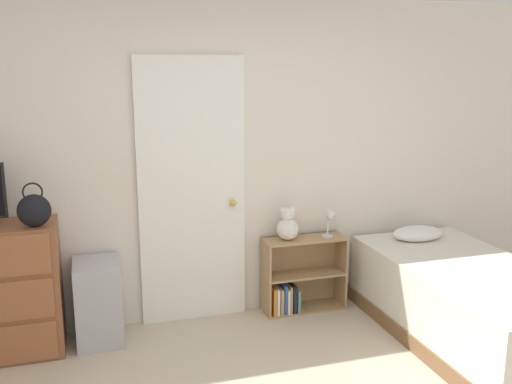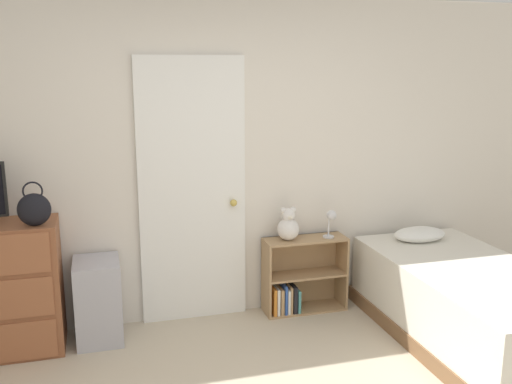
{
  "view_description": "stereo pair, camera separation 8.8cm",
  "coord_description": "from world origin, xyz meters",
  "px_view_note": "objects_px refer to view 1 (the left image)",
  "views": [
    {
      "loc": [
        -0.92,
        -2.29,
        2.01
      ],
      "look_at": [
        0.34,
        1.79,
        1.07
      ],
      "focal_mm": 40.0,
      "sensor_mm": 36.0,
      "label": 1
    },
    {
      "loc": [
        -0.83,
        -2.31,
        2.01
      ],
      "look_at": [
        0.34,
        1.79,
        1.07
      ],
      "focal_mm": 40.0,
      "sensor_mm": 36.0,
      "label": 2
    }
  ],
  "objects_px": {
    "bookshelf": "(297,281)",
    "bed": "(468,302)",
    "handbag": "(34,210)",
    "teddy_bear": "(288,226)",
    "storage_bin": "(98,302)",
    "desk_lamp": "(330,218)"
  },
  "relations": [
    {
      "from": "bed",
      "to": "storage_bin",
      "type": "bearing_deg",
      "value": 163.63
    },
    {
      "from": "storage_bin",
      "to": "desk_lamp",
      "type": "xyz_separation_m",
      "value": [
        1.87,
        0.05,
        0.48
      ]
    },
    {
      "from": "handbag",
      "to": "storage_bin",
      "type": "height_order",
      "value": "handbag"
    },
    {
      "from": "bookshelf",
      "to": "teddy_bear",
      "type": "relative_size",
      "value": 2.5
    },
    {
      "from": "bookshelf",
      "to": "teddy_bear",
      "type": "xyz_separation_m",
      "value": [
        -0.1,
        -0.01,
        0.49
      ]
    },
    {
      "from": "teddy_bear",
      "to": "bed",
      "type": "relative_size",
      "value": 0.14
    },
    {
      "from": "bed",
      "to": "teddy_bear",
      "type": "bearing_deg",
      "value": 142.65
    },
    {
      "from": "desk_lamp",
      "to": "storage_bin",
      "type": "bearing_deg",
      "value": -178.58
    },
    {
      "from": "handbag",
      "to": "bookshelf",
      "type": "bearing_deg",
      "value": 6.39
    },
    {
      "from": "bed",
      "to": "handbag",
      "type": "bearing_deg",
      "value": 167.94
    },
    {
      "from": "handbag",
      "to": "teddy_bear",
      "type": "bearing_deg",
      "value": 6.39
    },
    {
      "from": "bookshelf",
      "to": "storage_bin",
      "type": "bearing_deg",
      "value": -176.75
    },
    {
      "from": "handbag",
      "to": "storage_bin",
      "type": "relative_size",
      "value": 0.5
    },
    {
      "from": "storage_bin",
      "to": "teddy_bear",
      "type": "relative_size",
      "value": 2.24
    },
    {
      "from": "bookshelf",
      "to": "bed",
      "type": "height_order",
      "value": "bed"
    },
    {
      "from": "storage_bin",
      "to": "teddy_bear",
      "type": "height_order",
      "value": "teddy_bear"
    },
    {
      "from": "bookshelf",
      "to": "bed",
      "type": "relative_size",
      "value": 0.35
    },
    {
      "from": "storage_bin",
      "to": "teddy_bear",
      "type": "bearing_deg",
      "value": 3.05
    },
    {
      "from": "bookshelf",
      "to": "bed",
      "type": "distance_m",
      "value": 1.34
    },
    {
      "from": "handbag",
      "to": "bed",
      "type": "xyz_separation_m",
      "value": [
        3.01,
        -0.64,
        -0.78
      ]
    },
    {
      "from": "handbag",
      "to": "teddy_bear",
      "type": "xyz_separation_m",
      "value": [
        1.89,
        0.21,
        -0.32
      ]
    },
    {
      "from": "bookshelf",
      "to": "teddy_bear",
      "type": "height_order",
      "value": "teddy_bear"
    }
  ]
}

